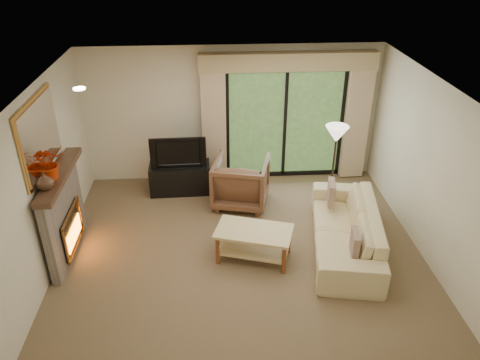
{
  "coord_description": "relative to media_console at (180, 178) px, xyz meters",
  "views": [
    {
      "loc": [
        -0.41,
        -5.79,
        4.45
      ],
      "look_at": [
        0.0,
        0.3,
        1.1
      ],
      "focal_mm": 35.0,
      "sensor_mm": 36.0,
      "label": 1
    }
  ],
  "objects": [
    {
      "name": "media_console",
      "position": [
        0.0,
        0.0,
        0.0
      ],
      "size": [
        1.12,
        0.52,
        0.55
      ],
      "primitive_type": "cube",
      "rotation": [
        0.0,
        0.0,
        0.02
      ],
      "color": "black",
      "rests_on": "floor"
    },
    {
      "name": "curtain_right",
      "position": [
        3.36,
        0.39,
        0.92
      ],
      "size": [
        0.45,
        0.18,
        2.35
      ],
      "primitive_type": "cube",
      "color": "tan",
      "rests_on": "floor"
    },
    {
      "name": "tv",
      "position": [
        0.0,
        0.0,
        0.57
      ],
      "size": [
        1.01,
        0.15,
        0.58
      ],
      "primitive_type": "imported",
      "rotation": [
        0.0,
        0.0,
        0.02
      ],
      "color": "black",
      "rests_on": "media_console"
    },
    {
      "name": "coffee_table",
      "position": [
        1.19,
        -2.11,
        -0.03
      ],
      "size": [
        1.25,
        0.92,
        0.5
      ],
      "primitive_type": null,
      "rotation": [
        0.0,
        0.0,
        -0.3
      ],
      "color": "#D5BA7C",
      "rests_on": "floor"
    },
    {
      "name": "wall_front",
      "position": [
        1.01,
        -4.45,
        1.02
      ],
      "size": [
        5.0,
        0.0,
        5.0
      ],
      "primitive_type": "plane",
      "rotation": [
        -1.57,
        0.0,
        0.0
      ],
      "color": "beige",
      "rests_on": "ground"
    },
    {
      "name": "wall_back",
      "position": [
        1.01,
        0.55,
        1.02
      ],
      "size": [
        5.0,
        0.0,
        5.0
      ],
      "primitive_type": "plane",
      "rotation": [
        1.57,
        0.0,
        0.0
      ],
      "color": "beige",
      "rests_on": "ground"
    },
    {
      "name": "armchair",
      "position": [
        1.1,
        -0.51,
        0.16
      ],
      "size": [
        1.12,
        1.14,
        0.87
      ],
      "primitive_type": "imported",
      "rotation": [
        0.0,
        0.0,
        2.91
      ],
      "color": "brown",
      "rests_on": "floor"
    },
    {
      "name": "floor",
      "position": [
        1.01,
        -1.95,
        -0.28
      ],
      "size": [
        5.5,
        5.5,
        0.0
      ],
      "primitive_type": "plane",
      "color": "brown",
      "rests_on": "ground"
    },
    {
      "name": "branches",
      "position": [
        -1.6,
        -1.95,
        1.34
      ],
      "size": [
        0.51,
        0.47,
        0.49
      ],
      "primitive_type": "imported",
      "rotation": [
        0.0,
        0.0,
        0.22
      ],
      "color": "#B32805",
      "rests_on": "fireplace"
    },
    {
      "name": "sliding_door",
      "position": [
        2.01,
        0.5,
        0.82
      ],
      "size": [
        2.26,
        0.1,
        2.16
      ],
      "primitive_type": null,
      "color": "black",
      "rests_on": "floor"
    },
    {
      "name": "cornice",
      "position": [
        2.01,
        0.41,
        2.04
      ],
      "size": [
        3.2,
        0.24,
        0.32
      ],
      "primitive_type": "cube",
      "color": "tan",
      "rests_on": "wall_back"
    },
    {
      "name": "pillow_far",
      "position": [
        2.54,
        -1.24,
        0.31
      ],
      "size": [
        0.17,
        0.4,
        0.39
      ],
      "primitive_type": "cube",
      "rotation": [
        0.0,
        0.0,
        -0.18
      ],
      "color": "brown",
      "rests_on": "sofa"
    },
    {
      "name": "wall_left",
      "position": [
        -1.74,
        -1.95,
        1.02
      ],
      "size": [
        0.0,
        5.0,
        5.0
      ],
      "primitive_type": "plane",
      "rotation": [
        1.57,
        0.0,
        1.57
      ],
      "color": "beige",
      "rests_on": "ground"
    },
    {
      "name": "mirror",
      "position": [
        -1.7,
        -1.75,
        1.67
      ],
      "size": [
        0.07,
        1.45,
        1.02
      ],
      "primitive_type": null,
      "color": "#C2853A",
      "rests_on": "wall_left"
    },
    {
      "name": "floor_lamp",
      "position": [
        2.72,
        -0.59,
        0.46
      ],
      "size": [
        0.49,
        0.49,
        1.48
      ],
      "primitive_type": null,
      "rotation": [
        0.0,
        0.0,
        -0.27
      ],
      "color": "white",
      "rests_on": "floor"
    },
    {
      "name": "vase",
      "position": [
        -1.6,
        -2.21,
        1.21
      ],
      "size": [
        0.28,
        0.28,
        0.24
      ],
      "primitive_type": "imported",
      "rotation": [
        0.0,
        0.0,
        -0.24
      ],
      "color": "#472F1F",
      "rests_on": "fireplace"
    },
    {
      "name": "ceiling",
      "position": [
        1.01,
        -1.95,
        2.32
      ],
      "size": [
        5.5,
        5.5,
        0.0
      ],
      "primitive_type": "plane",
      "rotation": [
        3.14,
        0.0,
        0.0
      ],
      "color": "white",
      "rests_on": "ground"
    },
    {
      "name": "wall_right",
      "position": [
        3.76,
        -1.95,
        1.02
      ],
      "size": [
        0.0,
        5.0,
        5.0
      ],
      "primitive_type": "plane",
      "rotation": [
        1.57,
        0.0,
        -1.57
      ],
      "color": "beige",
      "rests_on": "ground"
    },
    {
      "name": "curtain_left",
      "position": [
        0.66,
        0.39,
        0.92
      ],
      "size": [
        0.45,
        0.18,
        2.35
      ],
      "primitive_type": "cube",
      "color": "tan",
      "rests_on": "floor"
    },
    {
      "name": "pillow_near",
      "position": [
        2.54,
        -2.62,
        0.3
      ],
      "size": [
        0.15,
        0.37,
        0.36
      ],
      "primitive_type": "cube",
      "rotation": [
        0.0,
        0.0,
        -0.18
      ],
      "color": "brown",
      "rests_on": "sofa"
    },
    {
      "name": "fireplace",
      "position": [
        -1.62,
        -1.75,
        0.41
      ],
      "size": [
        0.24,
        1.7,
        1.37
      ],
      "primitive_type": null,
      "color": "slate",
      "rests_on": "floor"
    },
    {
      "name": "sofa",
      "position": [
        2.62,
        -1.93,
        0.07
      ],
      "size": [
        1.34,
        2.52,
        0.7
      ],
      "primitive_type": "imported",
      "rotation": [
        0.0,
        0.0,
        -1.75
      ],
      "color": "beige",
      "rests_on": "floor"
    }
  ]
}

